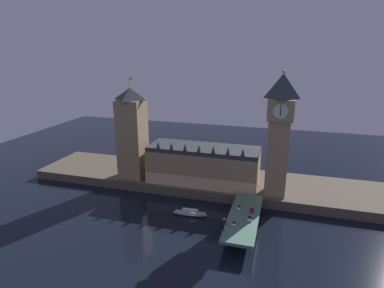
{
  "coord_description": "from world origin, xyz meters",
  "views": [
    {
      "loc": [
        39.99,
        -137.92,
        80.35
      ],
      "look_at": [
        -6.46,
        20.0,
        31.4
      ],
      "focal_mm": 30.0,
      "sensor_mm": 36.0,
      "label": 1
    }
  ],
  "objects": [
    {
      "name": "clock_tower",
      "position": [
        37.96,
        26.9,
        39.76
      ],
      "size": [
        13.24,
        13.35,
        65.25
      ],
      "color": "#9E845B",
      "rests_on": "embankment"
    },
    {
      "name": "ground_plane",
      "position": [
        0.0,
        0.0,
        0.0
      ],
      "size": [
        400.0,
        400.0,
        0.0
      ],
      "primitive_type": "plane",
      "color": "black"
    },
    {
      "name": "bridge",
      "position": [
        25.7,
        -5.0,
        5.02
      ],
      "size": [
        13.78,
        46.0,
        6.78
      ],
      "color": "#4C7560",
      "rests_on": "ground_plane"
    },
    {
      "name": "car_northbound_trail",
      "position": [
        22.67,
        -13.72,
        7.4
      ],
      "size": [
        1.97,
        3.97,
        1.31
      ],
      "color": "silver",
      "rests_on": "bridge"
    },
    {
      "name": "car_southbound_trail",
      "position": [
        28.73,
        0.18,
        7.41
      ],
      "size": [
        1.92,
        4.22,
        1.34
      ],
      "color": "red",
      "rests_on": "bridge"
    },
    {
      "name": "boat_upstream",
      "position": [
        -1.64,
        0.16,
        1.22
      ],
      "size": [
        17.79,
        5.01,
        3.34
      ],
      "color": "#B2A893",
      "rests_on": "ground_plane"
    },
    {
      "name": "pedestrian_near_rail",
      "position": [
        19.64,
        -15.35,
        7.72
      ],
      "size": [
        0.38,
        0.38,
        1.76
      ],
      "color": "black",
      "rests_on": "bridge"
    },
    {
      "name": "victoria_tower",
      "position": [
        -46.15,
        28.79,
        32.32
      ],
      "size": [
        14.88,
        14.88,
        59.75
      ],
      "color": "#9E845B",
      "rests_on": "embankment"
    },
    {
      "name": "parliament_hall",
      "position": [
        -3.14,
        32.02,
        15.88
      ],
      "size": [
        63.46,
        23.44,
        25.31
      ],
      "color": "#9E845B",
      "rests_on": "embankment"
    },
    {
      "name": "car_northbound_lead",
      "position": [
        22.67,
        1.39,
        7.47
      ],
      "size": [
        1.98,
        3.95,
        1.47
      ],
      "color": "white",
      "rests_on": "bridge"
    },
    {
      "name": "street_lamp_near",
      "position": [
        19.24,
        -19.72,
        10.53
      ],
      "size": [
        1.34,
        0.6,
        5.98
      ],
      "color": "#2D3333",
      "rests_on": "bridge"
    },
    {
      "name": "embankment",
      "position": [
        0.0,
        39.0,
        2.66
      ],
      "size": [
        220.0,
        42.0,
        5.32
      ],
      "color": "brown",
      "rests_on": "ground_plane"
    },
    {
      "name": "car_southbound_lead",
      "position": [
        28.73,
        -7.75,
        7.51
      ],
      "size": [
        2.11,
        4.46,
        1.55
      ],
      "color": "silver",
      "rests_on": "bridge"
    },
    {
      "name": "pedestrian_far_rail",
      "position": [
        19.64,
        4.98,
        7.73
      ],
      "size": [
        0.38,
        0.38,
        1.79
      ],
      "color": "black",
      "rests_on": "bridge"
    },
    {
      "name": "street_lamp_far",
      "position": [
        19.24,
        9.72,
        10.94
      ],
      "size": [
        1.34,
        0.6,
        6.65
      ],
      "color": "#2D3333",
      "rests_on": "bridge"
    }
  ]
}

